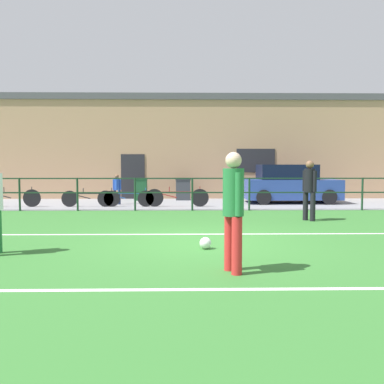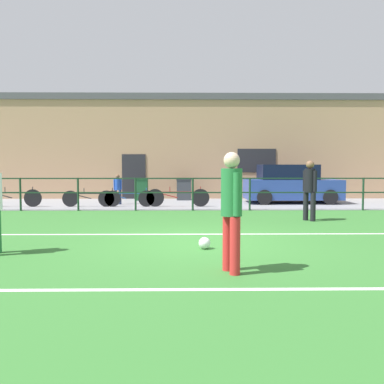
{
  "view_description": "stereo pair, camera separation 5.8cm",
  "coord_description": "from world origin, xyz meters",
  "px_view_note": "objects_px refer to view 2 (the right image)",
  "views": [
    {
      "loc": [
        -0.28,
        -8.56,
        1.58
      ],
      "look_at": [
        -0.07,
        2.73,
        0.86
      ],
      "focal_mm": 39.09,
      "sensor_mm": 36.0,
      "label": 1
    },
    {
      "loc": [
        -0.23,
        -8.56,
        1.58
      ],
      "look_at": [
        -0.07,
        2.73,
        0.86
      ],
      "focal_mm": 39.09,
      "sensor_mm": 36.0,
      "label": 2
    }
  ],
  "objects_px": {
    "trash_bin_0": "(142,189)",
    "spectator_child": "(118,187)",
    "player_goalkeeper": "(310,187)",
    "bicycle_parked_1": "(126,198)",
    "player_winger": "(231,205)",
    "bicycle_parked_0": "(12,198)",
    "soccer_ball_match": "(204,243)",
    "bicycle_parked_3": "(178,197)",
    "trash_bin_1": "(184,189)",
    "bicycle_parked_2": "(91,198)",
    "parked_car_red": "(291,185)"
  },
  "relations": [
    {
      "from": "bicycle_parked_1",
      "to": "parked_car_red",
      "type": "bearing_deg",
      "value": 13.46
    },
    {
      "from": "player_winger",
      "to": "spectator_child",
      "type": "xyz_separation_m",
      "value": [
        -3.41,
        10.64,
        -0.3
      ]
    },
    {
      "from": "bicycle_parked_0",
      "to": "trash_bin_1",
      "type": "bearing_deg",
      "value": 25.24
    },
    {
      "from": "bicycle_parked_2",
      "to": "bicycle_parked_3",
      "type": "distance_m",
      "value": 3.26
    },
    {
      "from": "bicycle_parked_1",
      "to": "soccer_ball_match",
      "type": "bearing_deg",
      "value": -71.75
    },
    {
      "from": "trash_bin_0",
      "to": "spectator_child",
      "type": "bearing_deg",
      "value": -112.54
    },
    {
      "from": "player_goalkeeper",
      "to": "bicycle_parked_1",
      "type": "bearing_deg",
      "value": -158.72
    },
    {
      "from": "bicycle_parked_1",
      "to": "trash_bin_0",
      "type": "bearing_deg",
      "value": 83.87
    },
    {
      "from": "parked_car_red",
      "to": "trash_bin_0",
      "type": "distance_m",
      "value": 6.45
    },
    {
      "from": "parked_car_red",
      "to": "bicycle_parked_2",
      "type": "height_order",
      "value": "parked_car_red"
    },
    {
      "from": "player_winger",
      "to": "trash_bin_0",
      "type": "bearing_deg",
      "value": 174.06
    },
    {
      "from": "bicycle_parked_2",
      "to": "trash_bin_1",
      "type": "xyz_separation_m",
      "value": [
        3.49,
        3.04,
        0.17
      ]
    },
    {
      "from": "soccer_ball_match",
      "to": "bicycle_parked_1",
      "type": "xyz_separation_m",
      "value": [
        -2.62,
        7.94,
        0.23
      ]
    },
    {
      "from": "player_winger",
      "to": "bicycle_parked_0",
      "type": "distance_m",
      "value": 12.1
    },
    {
      "from": "spectator_child",
      "to": "bicycle_parked_0",
      "type": "height_order",
      "value": "spectator_child"
    },
    {
      "from": "bicycle_parked_1",
      "to": "bicycle_parked_3",
      "type": "height_order",
      "value": "bicycle_parked_3"
    },
    {
      "from": "player_goalkeeper",
      "to": "spectator_child",
      "type": "xyz_separation_m",
      "value": [
        -6.26,
        4.89,
        -0.27
      ]
    },
    {
      "from": "bicycle_parked_3",
      "to": "bicycle_parked_1",
      "type": "bearing_deg",
      "value": 180.0
    },
    {
      "from": "spectator_child",
      "to": "bicycle_parked_3",
      "type": "bearing_deg",
      "value": 154.03
    },
    {
      "from": "bicycle_parked_0",
      "to": "player_winger",
      "type": "bearing_deg",
      "value": -53.28
    },
    {
      "from": "player_winger",
      "to": "bicycle_parked_0",
      "type": "height_order",
      "value": "player_winger"
    },
    {
      "from": "player_winger",
      "to": "bicycle_parked_3",
      "type": "height_order",
      "value": "player_winger"
    },
    {
      "from": "bicycle_parked_0",
      "to": "bicycle_parked_1",
      "type": "relative_size",
      "value": 1.03
    },
    {
      "from": "soccer_ball_match",
      "to": "bicycle_parked_2",
      "type": "relative_size",
      "value": 0.1
    },
    {
      "from": "player_goalkeeper",
      "to": "spectator_child",
      "type": "bearing_deg",
      "value": -162.49
    },
    {
      "from": "spectator_child",
      "to": "bicycle_parked_3",
      "type": "xyz_separation_m",
      "value": [
        2.42,
        -0.95,
        -0.33
      ]
    },
    {
      "from": "player_winger",
      "to": "parked_car_red",
      "type": "height_order",
      "value": "player_winger"
    },
    {
      "from": "parked_car_red",
      "to": "bicycle_parked_1",
      "type": "bearing_deg",
      "value": -166.54
    },
    {
      "from": "parked_car_red",
      "to": "bicycle_parked_2",
      "type": "bearing_deg",
      "value": -168.71
    },
    {
      "from": "player_winger",
      "to": "parked_car_red",
      "type": "distance_m",
      "value": 11.86
    },
    {
      "from": "player_goalkeeper",
      "to": "bicycle_parked_0",
      "type": "height_order",
      "value": "player_goalkeeper"
    },
    {
      "from": "spectator_child",
      "to": "bicycle_parked_1",
      "type": "bearing_deg",
      "value": 111.92
    },
    {
      "from": "player_goalkeeper",
      "to": "soccer_ball_match",
      "type": "xyz_separation_m",
      "value": [
        -3.17,
        -4.0,
        -0.86
      ]
    },
    {
      "from": "parked_car_red",
      "to": "trash_bin_1",
      "type": "bearing_deg",
      "value": 161.91
    },
    {
      "from": "soccer_ball_match",
      "to": "bicycle_parked_3",
      "type": "xyz_separation_m",
      "value": [
        -0.67,
        7.94,
        0.26
      ]
    },
    {
      "from": "bicycle_parked_1",
      "to": "bicycle_parked_3",
      "type": "xyz_separation_m",
      "value": [
        1.95,
        -0.0,
        0.03
      ]
    },
    {
      "from": "bicycle_parked_0",
      "to": "trash_bin_1",
      "type": "xyz_separation_m",
      "value": [
        6.46,
        3.04,
        0.15
      ]
    },
    {
      "from": "soccer_ball_match",
      "to": "bicycle_parked_3",
      "type": "bearing_deg",
      "value": 94.82
    },
    {
      "from": "spectator_child",
      "to": "trash_bin_0",
      "type": "relative_size",
      "value": 1.22
    },
    {
      "from": "player_winger",
      "to": "bicycle_parked_0",
      "type": "bearing_deg",
      "value": -161.1
    },
    {
      "from": "player_winger",
      "to": "spectator_child",
      "type": "height_order",
      "value": "player_winger"
    },
    {
      "from": "bicycle_parked_2",
      "to": "spectator_child",
      "type": "bearing_deg",
      "value": 48.46
    },
    {
      "from": "bicycle_parked_2",
      "to": "trash_bin_1",
      "type": "bearing_deg",
      "value": 41.12
    },
    {
      "from": "player_goalkeeper",
      "to": "trash_bin_1",
      "type": "distance_m",
      "value": 7.88
    },
    {
      "from": "parked_car_red",
      "to": "trash_bin_0",
      "type": "bearing_deg",
      "value": 168.93
    },
    {
      "from": "player_winger",
      "to": "bicycle_parked_1",
      "type": "xyz_separation_m",
      "value": [
        -2.93,
        9.68,
        -0.67
      ]
    },
    {
      "from": "parked_car_red",
      "to": "bicycle_parked_1",
      "type": "xyz_separation_m",
      "value": [
        -6.63,
        -1.59,
        -0.43
      ]
    },
    {
      "from": "bicycle_parked_0",
      "to": "bicycle_parked_1",
      "type": "height_order",
      "value": "bicycle_parked_0"
    },
    {
      "from": "bicycle_parked_0",
      "to": "bicycle_parked_3",
      "type": "height_order",
      "value": "bicycle_parked_3"
    },
    {
      "from": "bicycle_parked_3",
      "to": "player_goalkeeper",
      "type": "bearing_deg",
      "value": -45.71
    }
  ]
}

